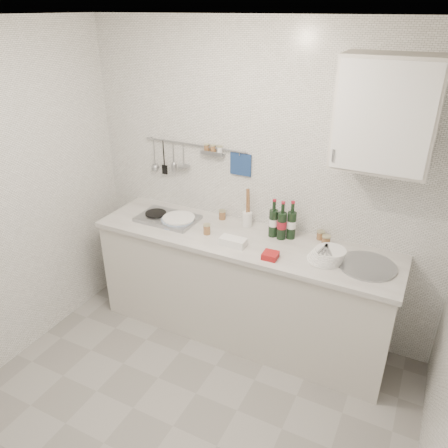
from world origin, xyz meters
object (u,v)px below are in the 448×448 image
at_px(wine_bottles, 282,220).
at_px(plate_stack_hob, 177,220).
at_px(plate_stack_sink, 327,255).
at_px(wall_cabinet, 387,114).
at_px(utensil_crock, 247,217).

bearing_deg(wine_bottles, plate_stack_hob, -169.97).
bearing_deg(plate_stack_sink, wall_cabinet, 35.48).
bearing_deg(utensil_crock, wine_bottles, -11.06).
height_order(wall_cabinet, wine_bottles, wall_cabinet).
bearing_deg(plate_stack_hob, utensil_crock, 21.72).
bearing_deg(wine_bottles, utensil_crock, 168.94).
height_order(plate_stack_hob, wine_bottles, wine_bottles).
bearing_deg(plate_stack_hob, wall_cabinet, 5.07).
relative_size(plate_stack_sink, wine_bottles, 0.86).
distance_m(plate_stack_hob, utensil_crock, 0.58).
bearing_deg(utensil_crock, wall_cabinet, -4.95).
distance_m(wall_cabinet, utensil_crock, 1.35).
relative_size(wall_cabinet, wine_bottles, 2.26).
distance_m(wall_cabinet, wine_bottles, 1.08).
bearing_deg(plate_stack_sink, utensil_crock, 161.67).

